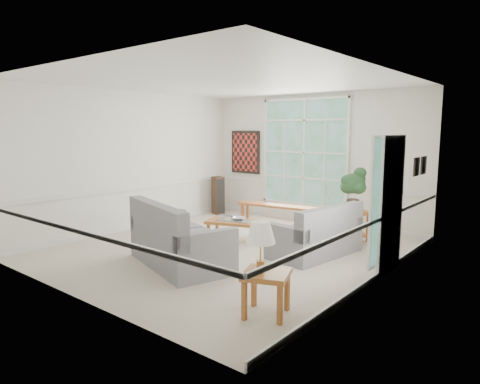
% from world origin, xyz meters
% --- Properties ---
extents(floor, '(5.50, 6.00, 0.01)m').
position_xyz_m(floor, '(0.00, 0.00, -0.01)').
color(floor, beige).
rests_on(floor, ground).
extents(ceiling, '(5.50, 6.00, 0.02)m').
position_xyz_m(ceiling, '(0.00, 0.00, 3.00)').
color(ceiling, white).
rests_on(ceiling, ground).
extents(wall_back, '(5.50, 0.02, 3.00)m').
position_xyz_m(wall_back, '(0.00, 3.00, 1.50)').
color(wall_back, white).
rests_on(wall_back, ground).
extents(wall_front, '(5.50, 0.02, 3.00)m').
position_xyz_m(wall_front, '(0.00, -3.00, 1.50)').
color(wall_front, white).
rests_on(wall_front, ground).
extents(wall_left, '(0.02, 6.00, 3.00)m').
position_xyz_m(wall_left, '(-2.75, 0.00, 1.50)').
color(wall_left, white).
rests_on(wall_left, ground).
extents(wall_right, '(0.02, 6.00, 3.00)m').
position_xyz_m(wall_right, '(2.75, 0.00, 1.50)').
color(wall_right, white).
rests_on(wall_right, ground).
extents(window_back, '(2.30, 0.08, 2.40)m').
position_xyz_m(window_back, '(-0.20, 2.96, 1.65)').
color(window_back, white).
rests_on(window_back, wall_back).
extents(entry_door, '(0.08, 0.90, 2.10)m').
position_xyz_m(entry_door, '(2.71, 0.60, 1.05)').
color(entry_door, white).
rests_on(entry_door, floor).
extents(door_sidelight, '(0.08, 0.26, 1.90)m').
position_xyz_m(door_sidelight, '(2.71, -0.03, 1.15)').
color(door_sidelight, white).
rests_on(door_sidelight, wall_right).
extents(wall_art, '(0.90, 0.06, 1.10)m').
position_xyz_m(wall_art, '(-1.95, 2.95, 1.60)').
color(wall_art, maroon).
rests_on(wall_art, wall_back).
extents(wall_frame_near, '(0.04, 0.26, 0.32)m').
position_xyz_m(wall_frame_near, '(2.71, 1.75, 1.55)').
color(wall_frame_near, black).
rests_on(wall_frame_near, wall_right).
extents(wall_frame_far, '(0.04, 0.26, 0.32)m').
position_xyz_m(wall_frame_far, '(2.71, 2.15, 1.55)').
color(wall_frame_far, black).
rests_on(wall_frame_far, wall_right).
extents(loveseat_right, '(1.10, 1.78, 0.90)m').
position_xyz_m(loveseat_right, '(1.38, 0.69, 0.45)').
color(loveseat_right, gray).
rests_on(loveseat_right, floor).
extents(loveseat_front, '(2.14, 1.54, 1.04)m').
position_xyz_m(loveseat_front, '(-0.02, -1.18, 0.52)').
color(loveseat_front, gray).
rests_on(loveseat_front, floor).
extents(coffee_table, '(1.18, 0.89, 0.39)m').
position_xyz_m(coffee_table, '(-0.38, 0.59, 0.20)').
color(coffee_table, '#A25C28').
rests_on(coffee_table, floor).
extents(pewter_bowl, '(0.42, 0.42, 0.08)m').
position_xyz_m(pewter_bowl, '(-0.31, 0.67, 0.43)').
color(pewter_bowl, '#9C9BA1').
rests_on(pewter_bowl, coffee_table).
extents(window_bench, '(1.95, 0.64, 0.45)m').
position_xyz_m(window_bench, '(-0.54, 2.35, 0.22)').
color(window_bench, '#A25C28').
rests_on(window_bench, floor).
extents(end_table, '(0.75, 0.75, 0.61)m').
position_xyz_m(end_table, '(1.46, 1.95, 0.31)').
color(end_table, '#A25C28').
rests_on(end_table, floor).
extents(houseplant, '(0.64, 0.64, 0.86)m').
position_xyz_m(houseplant, '(1.47, 2.02, 1.04)').
color(houseplant, '#274F28').
rests_on(houseplant, end_table).
extents(side_table, '(0.68, 0.68, 0.53)m').
position_xyz_m(side_table, '(2.17, -1.87, 0.27)').
color(side_table, '#A25C28').
rests_on(side_table, floor).
extents(table_lamp, '(0.48, 0.48, 0.60)m').
position_xyz_m(table_lamp, '(2.12, -1.91, 0.83)').
color(table_lamp, silver).
rests_on(table_lamp, side_table).
extents(pet_bed, '(0.41, 0.41, 0.12)m').
position_xyz_m(pet_bed, '(-1.75, 1.89, 0.06)').
color(pet_bed, slate).
rests_on(pet_bed, floor).
extents(floor_speaker, '(0.37, 0.33, 0.98)m').
position_xyz_m(floor_speaker, '(-2.40, 2.38, 0.49)').
color(floor_speaker, '#382419').
rests_on(floor_speaker, floor).
extents(cat, '(0.42, 0.33, 0.18)m').
position_xyz_m(cat, '(1.37, 1.28, 0.55)').
color(cat, black).
rests_on(cat, loveseat_right).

